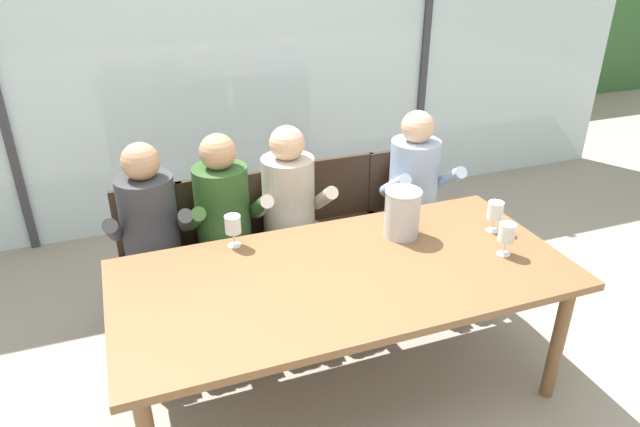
{
  "coord_description": "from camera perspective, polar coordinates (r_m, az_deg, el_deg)",
  "views": [
    {
      "loc": [
        -0.93,
        -2.16,
        2.26
      ],
      "look_at": [
        0.0,
        0.35,
        0.9
      ],
      "focal_mm": 32.14,
      "sensor_mm": 36.0,
      "label": 1
    }
  ],
  "objects": [
    {
      "name": "person_olive_shirt",
      "position": [
        3.38,
        -9.26,
        -0.88
      ],
      "size": [
        0.48,
        0.62,
        1.22
      ],
      "rotation": [
        0.0,
        0.0,
        0.06
      ],
      "color": "#2D5123",
      "rests_on": "ground"
    },
    {
      "name": "person_pale_blue_shirt",
      "position": [
        3.78,
        9.76,
        2.22
      ],
      "size": [
        0.47,
        0.62,
        1.22
      ],
      "rotation": [
        0.0,
        0.0,
        -0.04
      ],
      "color": "#9EB2D1",
      "rests_on": "ground"
    },
    {
      "name": "wine_glass_by_left_taster",
      "position": [
        3.24,
        17.04,
        0.18
      ],
      "size": [
        0.08,
        0.08,
        0.17
      ],
      "color": "silver",
      "rests_on": "dining_table"
    },
    {
      "name": "hillside_vineyard",
      "position": [
        7.77,
        -13.76,
        16.75
      ],
      "size": [
        13.42,
        2.4,
        1.96
      ],
      "primitive_type": "cube",
      "color": "#386633",
      "rests_on": "ground"
    },
    {
      "name": "window_glass_panel",
      "position": [
        4.63,
        -8.58,
        14.7
      ],
      "size": [
        7.42,
        0.03,
        2.6
      ],
      "primitive_type": "cube",
      "color": "silver",
      "rests_on": "ground"
    },
    {
      "name": "chair_left_of_center",
      "position": [
        3.58,
        -9.98,
        -2.42
      ],
      "size": [
        0.49,
        0.49,
        0.9
      ],
      "rotation": [
        0.0,
        0.0,
        0.13
      ],
      "color": "#332319",
      "rests_on": "ground"
    },
    {
      "name": "dining_table",
      "position": [
        2.84,
        2.48,
        -6.96
      ],
      "size": [
        2.22,
        1.04,
        0.75
      ],
      "color": "brown",
      "rests_on": "ground"
    },
    {
      "name": "chair_right_of_center",
      "position": [
        3.82,
        2.86,
        -0.06
      ],
      "size": [
        0.44,
        0.44,
        0.9
      ],
      "rotation": [
        0.0,
        0.0,
        -0.01
      ],
      "color": "#332319",
      "rests_on": "ground"
    },
    {
      "name": "person_charcoal_jacket",
      "position": [
        3.34,
        -16.46,
        -2.05
      ],
      "size": [
        0.48,
        0.62,
        1.22
      ],
      "rotation": [
        0.0,
        0.0,
        -0.05
      ],
      "color": "#38383D",
      "rests_on": "ground"
    },
    {
      "name": "wine_glass_near_bucket",
      "position": [
        3.03,
        18.08,
        -1.95
      ],
      "size": [
        0.08,
        0.08,
        0.17
      ],
      "color": "silver",
      "rests_on": "dining_table"
    },
    {
      "name": "chair_near_window_right",
      "position": [
        3.97,
        8.17,
        0.76
      ],
      "size": [
        0.44,
        0.44,
        0.9
      ],
      "rotation": [
        0.0,
        0.0,
        -0.0
      ],
      "color": "#332319",
      "rests_on": "ground"
    },
    {
      "name": "person_beige_jumper",
      "position": [
        3.46,
        -2.79,
        0.18
      ],
      "size": [
        0.47,
        0.62,
        1.22
      ],
      "rotation": [
        0.0,
        0.0,
        -0.04
      ],
      "color": "#B7AD9E",
      "rests_on": "ground"
    },
    {
      "name": "window_mullion_right",
      "position": [
        5.21,
        10.39,
        15.92
      ],
      "size": [
        0.06,
        0.06,
        2.6
      ],
      "primitive_type": "cube",
      "color": "#38383D",
      "rests_on": "ground"
    },
    {
      "name": "chair_near_curtain",
      "position": [
        3.53,
        -16.1,
        -3.6
      ],
      "size": [
        0.45,
        0.45,
        0.9
      ],
      "rotation": [
        0.0,
        0.0,
        -0.01
      ],
      "color": "#332319",
      "rests_on": "ground"
    },
    {
      "name": "wine_glass_center_pour",
      "position": [
        2.99,
        -8.66,
        -1.22
      ],
      "size": [
        0.08,
        0.08,
        0.17
      ],
      "color": "silver",
      "rests_on": "dining_table"
    },
    {
      "name": "ice_bucket_primary",
      "position": [
        3.08,
        8.19,
        0.1
      ],
      "size": [
        0.2,
        0.2,
        0.26
      ],
      "color": "#B7B7BC",
      "rests_on": "dining_table"
    },
    {
      "name": "ground",
      "position": [
        4.0,
        -3.27,
        -7.54
      ],
      "size": [
        14.0,
        14.0,
        0.0
      ],
      "primitive_type": "plane",
      "color": "#9E9384"
    },
    {
      "name": "chair_center",
      "position": [
        3.64,
        -3.54,
        -1.54
      ],
      "size": [
        0.46,
        0.46,
        0.9
      ],
      "rotation": [
        0.0,
        0.0,
        0.05
      ],
      "color": "#332319",
      "rests_on": "ground"
    }
  ]
}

